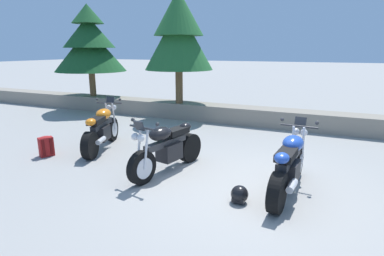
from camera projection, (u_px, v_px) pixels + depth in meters
ground_plane at (251, 189)px, 5.42m from camera, size 120.00×120.00×0.00m
stone_wall at (287, 119)px, 9.61m from camera, size 36.00×0.80×0.55m
motorcycle_orange_near_left at (102, 129)px, 7.51m from camera, size 0.94×2.00×1.18m
motorcycle_black_centre at (167, 149)px, 6.05m from camera, size 0.77×2.05×1.18m
motorcycle_blue_far_right at (289, 166)px, 5.16m from camera, size 0.67×2.07×1.18m
rider_backpack at (46, 146)px, 7.04m from camera, size 0.33×0.35×0.47m
rider_helmet at (239, 194)px, 4.90m from camera, size 0.28×0.28×0.28m
pine_tree_far_left at (89, 43)px, 11.95m from camera, size 2.73×2.73×3.50m
pine_tree_mid_left at (179, 32)px, 10.21m from camera, size 2.29×2.29×3.71m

